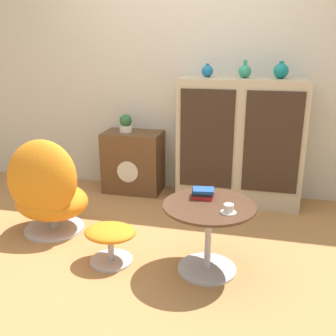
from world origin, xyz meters
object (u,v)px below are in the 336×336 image
(egg_chair, at_px, (47,191))
(teacup, at_px, (229,209))
(sideboard, at_px, (240,142))
(vase_leftmost, at_px, (207,71))
(vase_inner_left, at_px, (245,71))
(ottoman, at_px, (110,237))
(book_stack, at_px, (203,193))
(vase_inner_right, at_px, (281,71))
(tv_console, at_px, (133,162))
(coffee_table, at_px, (208,228))
(potted_plant, at_px, (126,123))

(egg_chair, xyz_separation_m, teacup, (1.50, -0.36, 0.15))
(sideboard, height_order, vase_leftmost, vase_leftmost)
(egg_chair, relative_size, vase_inner_left, 5.18)
(ottoman, distance_m, vase_leftmost, 1.81)
(egg_chair, bearing_deg, ottoman, -25.11)
(egg_chair, bearing_deg, book_stack, -6.42)
(vase_leftmost, relative_size, vase_inner_left, 0.78)
(vase_leftmost, bearing_deg, vase_inner_right, 0.00)
(teacup, bearing_deg, egg_chair, 166.50)
(tv_console, relative_size, coffee_table, 1.03)
(tv_console, bearing_deg, sideboard, -1.72)
(coffee_table, bearing_deg, sideboard, 85.38)
(tv_console, relative_size, potted_plant, 3.48)
(book_stack, bearing_deg, coffee_table, -61.04)
(vase_leftmost, relative_size, potted_plant, 0.68)
(tv_console, distance_m, coffee_table, 1.69)
(sideboard, distance_m, ottoman, 1.65)
(egg_chair, xyz_separation_m, vase_inner_right, (1.79, 1.08, 0.91))
(egg_chair, xyz_separation_m, ottoman, (0.66, -0.31, -0.17))
(tv_console, distance_m, vase_inner_left, 1.46)
(egg_chair, xyz_separation_m, coffee_table, (1.36, -0.26, -0.05))
(vase_leftmost, bearing_deg, potted_plant, 177.95)
(ottoman, relative_size, vase_inner_right, 2.43)
(sideboard, relative_size, tv_console, 1.90)
(teacup, bearing_deg, tv_console, 127.58)
(teacup, distance_m, book_stack, 0.29)
(coffee_table, bearing_deg, book_stack, 118.96)
(tv_console, bearing_deg, book_stack, -53.39)
(vase_inner_left, bearing_deg, coffee_table, -94.89)
(sideboard, relative_size, vase_inner_right, 7.91)
(tv_console, xyz_separation_m, potted_plant, (-0.07, 0.00, 0.41))
(egg_chair, height_order, teacup, egg_chair)
(ottoman, relative_size, book_stack, 2.26)
(book_stack, bearing_deg, ottoman, -165.35)
(sideboard, distance_m, potted_plant, 1.18)
(vase_inner_left, relative_size, potted_plant, 0.87)
(teacup, relative_size, book_stack, 0.61)
(vase_inner_right, height_order, teacup, vase_inner_right)
(vase_leftmost, bearing_deg, ottoman, -108.47)
(vase_inner_right, bearing_deg, tv_console, 178.83)
(sideboard, xyz_separation_m, egg_chair, (-1.47, -1.08, -0.23))
(tv_console, relative_size, book_stack, 3.88)
(vase_leftmost, height_order, teacup, vase_leftmost)
(vase_leftmost, distance_m, teacup, 1.66)
(sideboard, distance_m, vase_leftmost, 0.74)
(sideboard, xyz_separation_m, potted_plant, (-1.17, 0.03, 0.12))
(vase_leftmost, height_order, vase_inner_right, vase_inner_right)
(sideboard, bearing_deg, vase_inner_right, 0.68)
(vase_leftmost, bearing_deg, book_stack, -82.16)
(ottoman, distance_m, vase_inner_left, 1.93)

